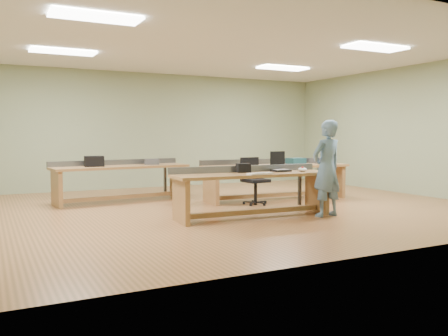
{
  "coord_description": "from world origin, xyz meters",
  "views": [
    {
      "loc": [
        -3.88,
        -8.05,
        1.4
      ],
      "look_at": [
        -0.13,
        -0.6,
        0.81
      ],
      "focal_mm": 38.0,
      "sensor_mm": 36.0,
      "label": 1
    }
  ],
  "objects_px": {
    "laptop_base": "(281,171)",
    "parts_bin_grey": "(319,160)",
    "person": "(327,168)",
    "workbench_mid": "(275,173)",
    "workbench_back": "(121,175)",
    "mug": "(275,162)",
    "drinks_can": "(272,162)",
    "workbench_front": "(252,185)",
    "task_chair": "(254,187)",
    "parts_bin_teal": "(296,161)",
    "camera_bag": "(243,168)"
  },
  "relations": [
    {
      "from": "person",
      "to": "task_chair",
      "type": "distance_m",
      "value": 1.85
    },
    {
      "from": "camera_bag",
      "to": "workbench_front",
      "type": "bearing_deg",
      "value": -55.22
    },
    {
      "from": "task_chair",
      "to": "parts_bin_teal",
      "type": "bearing_deg",
      "value": 14.29
    },
    {
      "from": "parts_bin_grey",
      "to": "workbench_front",
      "type": "bearing_deg",
      "value": -147.5
    },
    {
      "from": "workbench_back",
      "to": "parts_bin_teal",
      "type": "bearing_deg",
      "value": -23.3
    },
    {
      "from": "camera_bag",
      "to": "parts_bin_teal",
      "type": "distance_m",
      "value": 2.69
    },
    {
      "from": "workbench_back",
      "to": "camera_bag",
      "type": "height_order",
      "value": "camera_bag"
    },
    {
      "from": "workbench_mid",
      "to": "mug",
      "type": "relative_size",
      "value": 24.79
    },
    {
      "from": "workbench_back",
      "to": "drinks_can",
      "type": "xyz_separation_m",
      "value": [
        2.93,
        -1.24,
        0.26
      ]
    },
    {
      "from": "workbench_mid",
      "to": "mug",
      "type": "bearing_deg",
      "value": -113.55
    },
    {
      "from": "parts_bin_teal",
      "to": "drinks_can",
      "type": "bearing_deg",
      "value": -172.4
    },
    {
      "from": "workbench_front",
      "to": "camera_bag",
      "type": "height_order",
      "value": "camera_bag"
    },
    {
      "from": "laptop_base",
      "to": "parts_bin_grey",
      "type": "relative_size",
      "value": 0.69
    },
    {
      "from": "camera_bag",
      "to": "drinks_can",
      "type": "distance_m",
      "value": 2.1
    },
    {
      "from": "laptop_base",
      "to": "drinks_can",
      "type": "xyz_separation_m",
      "value": [
        0.82,
        1.58,
        0.04
      ]
    },
    {
      "from": "person",
      "to": "workbench_front",
      "type": "bearing_deg",
      "value": -29.31
    },
    {
      "from": "workbench_front",
      "to": "parts_bin_teal",
      "type": "relative_size",
      "value": 7.59
    },
    {
      "from": "mug",
      "to": "parts_bin_teal",
      "type": "bearing_deg",
      "value": 9.78
    },
    {
      "from": "laptop_base",
      "to": "parts_bin_grey",
      "type": "distance_m",
      "value": 2.78
    },
    {
      "from": "workbench_mid",
      "to": "person",
      "type": "xyz_separation_m",
      "value": [
        -0.37,
        -2.18,
        0.26
      ]
    },
    {
      "from": "laptop_base",
      "to": "parts_bin_grey",
      "type": "bearing_deg",
      "value": 39.44
    },
    {
      "from": "person",
      "to": "drinks_can",
      "type": "distance_m",
      "value": 2.13
    },
    {
      "from": "workbench_mid",
      "to": "laptop_base",
      "type": "relative_size",
      "value": 10.92
    },
    {
      "from": "workbench_mid",
      "to": "laptop_base",
      "type": "xyz_separation_m",
      "value": [
        -0.93,
        -1.64,
        0.2
      ]
    },
    {
      "from": "laptop_base",
      "to": "mug",
      "type": "height_order",
      "value": "mug"
    },
    {
      "from": "workbench_mid",
      "to": "workbench_back",
      "type": "height_order",
      "value": "same"
    },
    {
      "from": "camera_bag",
      "to": "laptop_base",
      "type": "bearing_deg",
      "value": -0.99
    },
    {
      "from": "parts_bin_teal",
      "to": "parts_bin_grey",
      "type": "relative_size",
      "value": 0.86
    },
    {
      "from": "person",
      "to": "parts_bin_grey",
      "type": "bearing_deg",
      "value": -132.26
    },
    {
      "from": "parts_bin_grey",
      "to": "drinks_can",
      "type": "height_order",
      "value": "drinks_can"
    },
    {
      "from": "camera_bag",
      "to": "task_chair",
      "type": "xyz_separation_m",
      "value": [
        0.85,
        1.08,
        -0.48
      ]
    },
    {
      "from": "task_chair",
      "to": "mug",
      "type": "xyz_separation_m",
      "value": [
        0.74,
        0.37,
        0.46
      ]
    },
    {
      "from": "workbench_back",
      "to": "task_chair",
      "type": "distance_m",
      "value": 2.8
    },
    {
      "from": "person",
      "to": "laptop_base",
      "type": "bearing_deg",
      "value": -50.39
    },
    {
      "from": "workbench_mid",
      "to": "task_chair",
      "type": "bearing_deg",
      "value": -145.92
    },
    {
      "from": "workbench_mid",
      "to": "drinks_can",
      "type": "xyz_separation_m",
      "value": [
        -0.12,
        -0.06,
        0.25
      ]
    },
    {
      "from": "task_chair",
      "to": "workbench_front",
      "type": "bearing_deg",
      "value": -126.71
    },
    {
      "from": "workbench_front",
      "to": "task_chair",
      "type": "height_order",
      "value": "task_chair"
    },
    {
      "from": "person",
      "to": "task_chair",
      "type": "height_order",
      "value": "person"
    },
    {
      "from": "camera_bag",
      "to": "task_chair",
      "type": "relative_size",
      "value": 0.25
    },
    {
      "from": "laptop_base",
      "to": "camera_bag",
      "type": "xyz_separation_m",
      "value": [
        -0.69,
        0.11,
        0.06
      ]
    },
    {
      "from": "workbench_back",
      "to": "laptop_base",
      "type": "distance_m",
      "value": 3.52
    },
    {
      "from": "laptop_base",
      "to": "camera_bag",
      "type": "bearing_deg",
      "value": 171.84
    },
    {
      "from": "workbench_back",
      "to": "mug",
      "type": "xyz_separation_m",
      "value": [
        3.01,
        -1.25,
        0.25
      ]
    },
    {
      "from": "drinks_can",
      "to": "parts_bin_teal",
      "type": "bearing_deg",
      "value": 7.6
    },
    {
      "from": "mug",
      "to": "drinks_can",
      "type": "height_order",
      "value": "drinks_can"
    },
    {
      "from": "workbench_mid",
      "to": "drinks_can",
      "type": "bearing_deg",
      "value": -148.63
    },
    {
      "from": "workbench_front",
      "to": "task_chair",
      "type": "distance_m",
      "value": 1.48
    },
    {
      "from": "person",
      "to": "drinks_can",
      "type": "relative_size",
      "value": 13.63
    },
    {
      "from": "workbench_mid",
      "to": "parts_bin_grey",
      "type": "xyz_separation_m",
      "value": [
        1.24,
        0.08,
        0.24
      ]
    }
  ]
}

